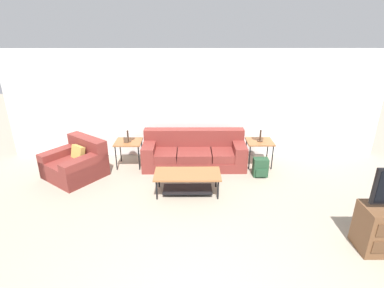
{
  "coord_description": "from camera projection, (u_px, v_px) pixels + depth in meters",
  "views": [
    {
      "loc": [
        -0.11,
        -2.24,
        3.11
      ],
      "look_at": [
        -0.08,
        3.51,
        0.8
      ],
      "focal_mm": 28.0,
      "sensor_mm": 36.0,
      "label": 1
    }
  ],
  "objects": [
    {
      "name": "side_table_right",
      "position": [
        260.0,
        143.0,
        6.9
      ],
      "size": [
        0.6,
        0.54,
        0.61
      ],
      "color": "#935B33",
      "rests_on": "ground_plane"
    },
    {
      "name": "table_lamp_left",
      "position": [
        127.0,
        124.0,
        6.71
      ],
      "size": [
        0.28,
        0.28,
        0.54
      ],
      "color": "#472D1E",
      "rests_on": "side_table_left"
    },
    {
      "name": "wall_back",
      "position": [
        195.0,
        105.0,
        7.21
      ],
      "size": [
        9.05,
        0.06,
        2.6
      ],
      "color": "white",
      "rests_on": "ground_plane"
    },
    {
      "name": "side_table_left",
      "position": [
        129.0,
        144.0,
        6.88
      ],
      "size": [
        0.6,
        0.54,
        0.61
      ],
      "color": "#935B33",
      "rests_on": "ground_plane"
    },
    {
      "name": "coffee_table",
      "position": [
        187.0,
        178.0,
        5.82
      ],
      "size": [
        1.28,
        0.58,
        0.43
      ],
      "color": "#935B33",
      "rests_on": "ground_plane"
    },
    {
      "name": "table_lamp_right",
      "position": [
        261.0,
        124.0,
        6.73
      ],
      "size": [
        0.28,
        0.28,
        0.54
      ],
      "color": "#472D1E",
      "rests_on": "side_table_right"
    },
    {
      "name": "picture_frame",
      "position": [
        126.0,
        140.0,
        6.76
      ],
      "size": [
        0.1,
        0.04,
        0.13
      ],
      "color": "#4C3828",
      "rests_on": "side_table_left"
    },
    {
      "name": "couch",
      "position": [
        194.0,
        153.0,
        6.98
      ],
      "size": [
        2.35,
        0.85,
        0.82
      ],
      "color": "maroon",
      "rests_on": "ground_plane"
    },
    {
      "name": "armchair",
      "position": [
        76.0,
        164.0,
        6.51
      ],
      "size": [
        1.48,
        1.47,
        0.8
      ],
      "color": "maroon",
      "rests_on": "ground_plane"
    },
    {
      "name": "backpack",
      "position": [
        260.0,
        168.0,
        6.52
      ],
      "size": [
        0.32,
        0.28,
        0.41
      ],
      "color": "#23472D",
      "rests_on": "ground_plane"
    }
  ]
}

